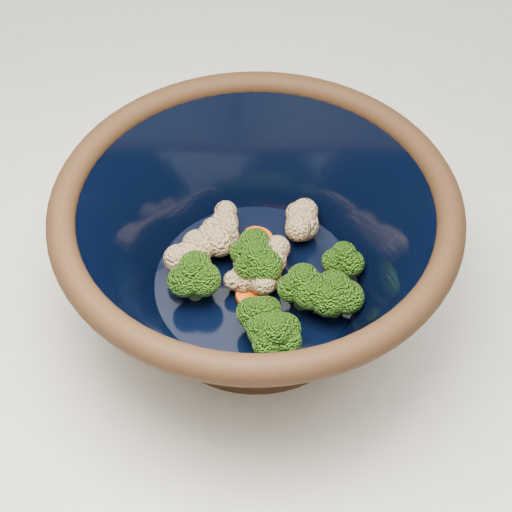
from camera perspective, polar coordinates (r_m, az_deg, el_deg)
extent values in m
cube|color=silver|center=(1.12, 3.59, -13.33)|extent=(1.20, 1.20, 0.90)
cylinder|color=black|center=(0.68, 0.00, -3.33)|extent=(0.20, 0.20, 0.01)
torus|color=black|center=(0.58, 0.00, 4.33)|extent=(0.33, 0.33, 0.02)
cylinder|color=black|center=(0.66, 0.00, -2.04)|extent=(0.19, 0.19, 0.00)
cylinder|color=#608442|center=(0.61, 0.43, -5.68)|extent=(0.01, 0.01, 0.02)
ellipsoid|color=#437616|center=(0.60, 0.45, -4.51)|extent=(0.04, 0.04, 0.03)
cylinder|color=#608442|center=(0.63, 6.34, -3.99)|extent=(0.01, 0.01, 0.02)
ellipsoid|color=#437616|center=(0.61, 6.53, -2.70)|extent=(0.04, 0.04, 0.03)
cylinder|color=#608442|center=(0.64, -4.92, -2.63)|extent=(0.01, 0.01, 0.02)
ellipsoid|color=#437616|center=(0.62, -5.07, -1.26)|extent=(0.04, 0.04, 0.04)
cylinder|color=#608442|center=(0.63, 3.66, -3.38)|extent=(0.01, 0.01, 0.02)
ellipsoid|color=#437616|center=(0.61, 3.77, -1.99)|extent=(0.04, 0.04, 0.04)
cylinder|color=#608442|center=(0.65, 0.05, -1.45)|extent=(0.01, 0.01, 0.02)
ellipsoid|color=#437616|center=(0.63, 0.05, -0.05)|extent=(0.04, 0.04, 0.04)
cylinder|color=#608442|center=(0.65, -0.20, -0.50)|extent=(0.01, 0.01, 0.02)
ellipsoid|color=#437616|center=(0.64, -0.21, 0.89)|extent=(0.04, 0.04, 0.04)
cylinder|color=#608442|center=(0.60, 1.56, -7.34)|extent=(0.01, 0.01, 0.02)
ellipsoid|color=#437616|center=(0.58, 1.61, -6.04)|extent=(0.04, 0.04, 0.04)
cylinder|color=#608442|center=(0.66, 6.85, -1.10)|extent=(0.01, 0.01, 0.02)
ellipsoid|color=#437616|center=(0.64, 7.02, 0.05)|extent=(0.04, 0.04, 0.03)
sphere|color=beige|center=(0.64, 0.53, -1.65)|extent=(0.03, 0.03, 0.03)
sphere|color=beige|center=(0.65, 1.18, -0.27)|extent=(0.03, 0.03, 0.03)
sphere|color=beige|center=(0.68, 3.72, 2.49)|extent=(0.03, 0.03, 0.03)
sphere|color=beige|center=(0.65, -0.46, -0.59)|extent=(0.03, 0.03, 0.03)
sphere|color=beige|center=(0.68, -2.54, 2.66)|extent=(0.03, 0.03, 0.03)
sphere|color=beige|center=(0.65, -5.27, -0.21)|extent=(0.03, 0.03, 0.03)
sphere|color=beige|center=(0.64, -1.13, -1.89)|extent=(0.03, 0.03, 0.03)
sphere|color=beige|center=(0.67, -2.70, 1.43)|extent=(0.03, 0.03, 0.03)
cylinder|color=#EE4D0A|center=(0.65, 3.79, -2.36)|extent=(0.03, 0.03, 0.01)
cylinder|color=#EE4D0A|center=(0.68, 0.15, 1.46)|extent=(0.03, 0.03, 0.01)
cylinder|color=#EE4D0A|center=(0.65, 0.27, -1.62)|extent=(0.03, 0.03, 0.01)
cylinder|color=#EE4D0A|center=(0.64, -0.39, -3.08)|extent=(0.03, 0.03, 0.01)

